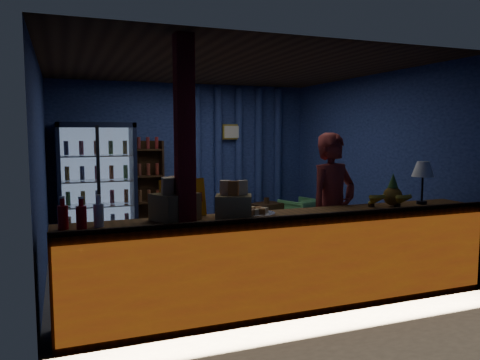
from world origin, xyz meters
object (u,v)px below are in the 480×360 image
object	(u,v)px
green_chair	(301,214)
table_lamp	(423,171)
pastry_tray	(255,213)
shopkeeper	(333,210)

from	to	relation	value
green_chair	table_lamp	distance (m)	3.42
table_lamp	pastry_tray	bearing A→B (deg)	178.86
green_chair	pastry_tray	world-z (taller)	pastry_tray
green_chair	pastry_tray	distance (m)	3.98
shopkeeper	pastry_tray	bearing A→B (deg)	-173.44
shopkeeper	green_chair	distance (m)	3.09
shopkeeper	pastry_tray	xyz separation A→B (m)	(-1.12, -0.39, 0.10)
pastry_tray	table_lamp	distance (m)	2.03
green_chair	shopkeeper	bearing A→B (deg)	48.55
shopkeeper	pastry_tray	distance (m)	1.19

